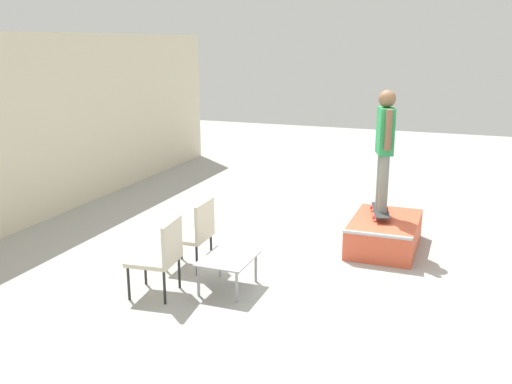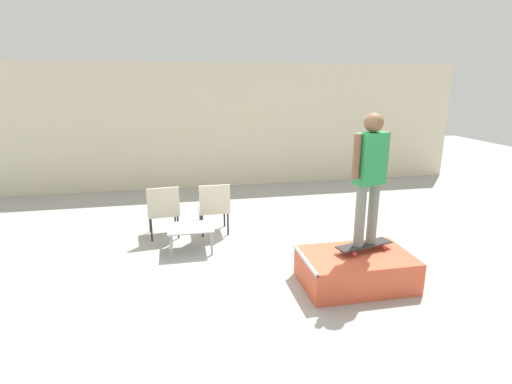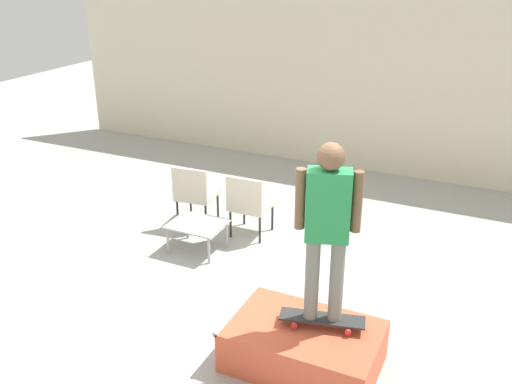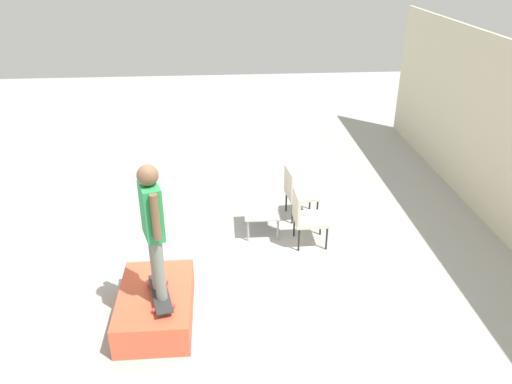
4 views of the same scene
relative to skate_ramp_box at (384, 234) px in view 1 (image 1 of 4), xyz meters
name	(u,v)px [view 1 (image 1 of 4)]	position (x,y,z in m)	size (l,w,h in m)	color
ground_plane	(319,263)	(-0.89, 0.71, -0.21)	(24.00, 24.00, 0.00)	#A8A8A3
house_wall_back	(26,132)	(-0.89, 5.44, 1.29)	(12.00, 0.06, 3.00)	beige
skate_ramp_box	(384,234)	(0.00, 0.00, 0.00)	(1.43, 0.91, 0.45)	#DB5638
skateboard_on_ramp	(381,211)	(0.14, 0.09, 0.29)	(0.82, 0.38, 0.07)	#2D2D2D
person_skater	(385,141)	(0.14, 0.09, 1.31)	(0.55, 0.31, 1.70)	gray
coffee_table	(228,262)	(-2.06, 1.53, 0.13)	(0.71, 0.58, 0.39)	#9E9EA3
patio_chair_left	(161,254)	(-2.49, 2.18, 0.30)	(0.57, 0.57, 0.91)	black
patio_chair_right	(195,231)	(-1.63, 2.18, 0.30)	(0.53, 0.53, 0.91)	black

